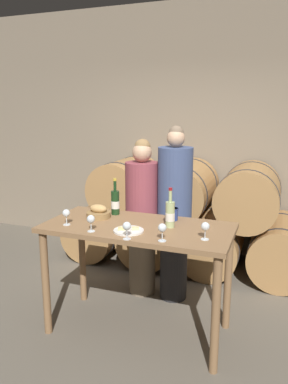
{
  "coord_description": "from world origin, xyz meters",
  "views": [
    {
      "loc": [
        1.07,
        -2.73,
        1.91
      ],
      "look_at": [
        0.0,
        0.15,
        1.21
      ],
      "focal_mm": 35.0,
      "sensor_mm": 36.0,
      "label": 1
    }
  ],
  "objects": [
    {
      "name": "person_left",
      "position": [
        -0.22,
        0.67,
        0.82
      ],
      "size": [
        0.34,
        0.34,
        1.61
      ],
      "color": "#756651",
      "rests_on": "ground_plane"
    },
    {
      "name": "wine_bottle_red",
      "position": [
        -0.31,
        0.24,
        1.07
      ],
      "size": [
        0.08,
        0.08,
        0.33
      ],
      "color": "#193819",
      "rests_on": "tasting_table"
    },
    {
      "name": "wine_glass_center",
      "position": [
        0.05,
        -0.33,
        1.05
      ],
      "size": [
        0.06,
        0.06,
        0.13
      ],
      "color": "white",
      "rests_on": "tasting_table"
    },
    {
      "name": "blue_crock",
      "position": [
        0.22,
        0.24,
        1.02
      ],
      "size": [
        0.11,
        0.11,
        0.11
      ],
      "color": "navy",
      "rests_on": "tasting_table"
    },
    {
      "name": "cheese_plate",
      "position": [
        -0.01,
        -0.17,
        0.97
      ],
      "size": [
        0.24,
        0.24,
        0.04
      ],
      "color": "white",
      "rests_on": "tasting_table"
    },
    {
      "name": "stone_wall_back",
      "position": [
        0.0,
        2.14,
        1.6
      ],
      "size": [
        10.0,
        0.12,
        3.2
      ],
      "color": "gray",
      "rests_on": "ground_plane"
    },
    {
      "name": "wine_glass_right",
      "position": [
        0.3,
        -0.28,
        1.05
      ],
      "size": [
        0.06,
        0.06,
        0.13
      ],
      "color": "white",
      "rests_on": "tasting_table"
    },
    {
      "name": "barrel_stack",
      "position": [
        0.0,
        1.54,
        0.59
      ],
      "size": [
        2.94,
        0.96,
        1.28
      ],
      "color": "#A87A47",
      "rests_on": "ground_plane"
    },
    {
      "name": "wine_glass_left",
      "position": [
        -0.29,
        -0.27,
        1.05
      ],
      "size": [
        0.06,
        0.06,
        0.13
      ],
      "color": "white",
      "rests_on": "tasting_table"
    },
    {
      "name": "wine_bottle_white",
      "position": [
        0.26,
        0.05,
        1.07
      ],
      "size": [
        0.08,
        0.08,
        0.33
      ],
      "color": "#ADBC7F",
      "rests_on": "tasting_table"
    },
    {
      "name": "ground_plane",
      "position": [
        0.0,
        0.0,
        0.0
      ],
      "size": [
        10.0,
        10.0,
        0.0
      ],
      "primitive_type": "plane",
      "color": "#665E51"
    },
    {
      "name": "person_right",
      "position": [
        0.12,
        0.67,
        0.89
      ],
      "size": [
        0.33,
        0.33,
        1.74
      ],
      "color": "#232326",
      "rests_on": "ground_plane"
    },
    {
      "name": "bread_basket",
      "position": [
        -0.4,
        0.09,
        1.0
      ],
      "size": [
        0.21,
        0.21,
        0.12
      ],
      "color": "olive",
      "rests_on": "tasting_table"
    },
    {
      "name": "wine_glass_far_left",
      "position": [
        -0.55,
        -0.19,
        1.05
      ],
      "size": [
        0.06,
        0.06,
        0.13
      ],
      "color": "white",
      "rests_on": "tasting_table"
    },
    {
      "name": "tasting_table",
      "position": [
        0.0,
        0.0,
        0.82
      ],
      "size": [
        1.55,
        0.74,
        0.96
      ],
      "color": "olive",
      "rests_on": "ground_plane"
    },
    {
      "name": "wine_glass_far_right",
      "position": [
        0.58,
        -0.14,
        1.05
      ],
      "size": [
        0.06,
        0.06,
        0.13
      ],
      "color": "white",
      "rests_on": "tasting_table"
    }
  ]
}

